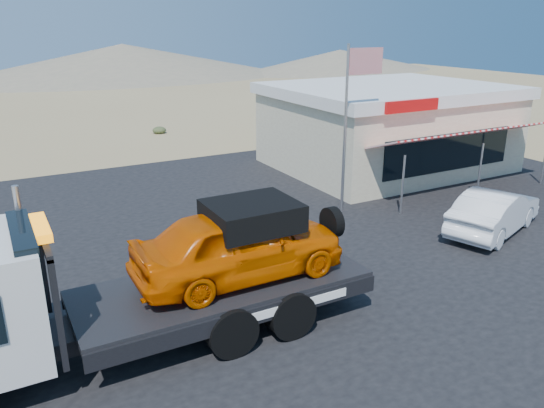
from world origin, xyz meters
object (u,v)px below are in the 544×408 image
at_px(jerky_store, 387,126).
at_px(flagpole, 351,110).
at_px(tow_truck, 144,275).
at_px(white_sedan, 494,211).

distance_m(jerky_store, flagpole, 7.36).
relative_size(tow_truck, flagpole, 1.58).
bearing_deg(tow_truck, jerky_store, 33.12).
relative_size(jerky_store, flagpole, 1.73).
height_order(tow_truck, jerky_store, jerky_store).
bearing_deg(tow_truck, white_sedan, 4.46).
relative_size(tow_truck, white_sedan, 2.12).
bearing_deg(white_sedan, tow_truck, 75.34).
bearing_deg(jerky_store, white_sedan, -106.61).
distance_m(white_sedan, jerky_store, 8.99).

